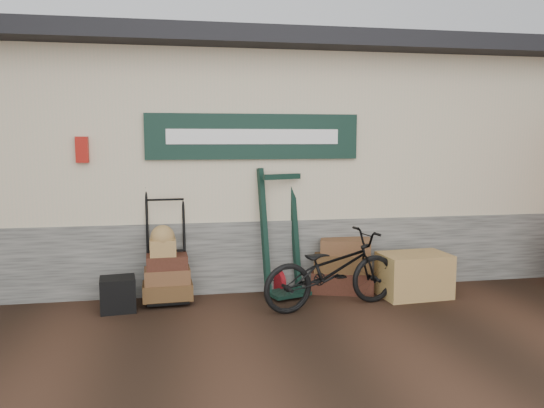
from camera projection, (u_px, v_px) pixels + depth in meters
The scene contains 8 objects.
ground at pixel (294, 316), 5.78m from camera, with size 80.00×80.00×0.00m, color black.
station_building at pixel (256, 159), 8.26m from camera, with size 14.40×4.10×3.20m.
porter_trolley at pixel (166, 243), 6.29m from camera, with size 0.69×0.52×1.39m, color black, non-canonical shape.
green_barrow at pixel (282, 232), 6.52m from camera, with size 0.56×0.48×1.56m, color black, non-canonical shape.
suitcase_stack at pixel (342, 264), 6.71m from camera, with size 0.77×0.48×0.68m, color #3A1C12, non-canonical shape.
wicker_hamper at pixel (414, 275), 6.49m from camera, with size 0.82×0.53×0.53m, color brown.
black_trunk at pixel (118, 294), 5.94m from camera, with size 0.38×0.33×0.38m, color black.
bicycle at pixel (332, 266), 6.03m from camera, with size 1.68×0.59×0.98m, color black.
Camera 1 is at (-1.22, -5.46, 1.92)m, focal length 35.00 mm.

